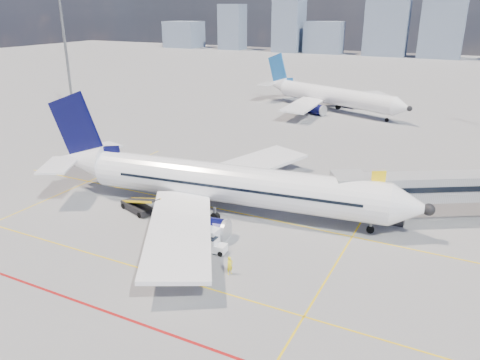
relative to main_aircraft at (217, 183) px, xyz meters
The scene contains 11 objects.
ground 8.32m from the main_aircraft, 84.10° to the right, with size 420.00×420.00×0.00m, color gray.
apron_markings 11.99m from the main_aircraft, 88.95° to the right, with size 90.00×35.12×0.01m.
jet_bridge 26.01m from the main_aircraft, 20.89° to the left, with size 23.55×15.78×6.30m.
floodlight_mast_nw 63.98m from the main_aircraft, 149.16° to the left, with size 3.20×0.61×25.45m.
distant_skyline 182.59m from the main_aircraft, 90.81° to the left, with size 254.66×14.84×30.87m.
main_aircraft is the anchor object (origin of this frame).
second_aircraft 56.93m from the main_aircraft, 94.61° to the left, with size 36.21×30.65×11.06m.
baggage_tug 9.70m from the main_aircraft, 62.48° to the right, with size 2.02×1.25×1.38m.
cargo_dolly 8.24m from the main_aircraft, 70.47° to the right, with size 3.27×1.50×1.78m.
belt_loader 9.09m from the main_aircraft, 150.52° to the right, with size 6.27×3.40×2.55m.
ramp_worker 13.40m from the main_aircraft, 56.33° to the right, with size 0.59×0.39×1.62m, color yellow.
Camera 1 is at (22.59, -33.28, 21.06)m, focal length 35.00 mm.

